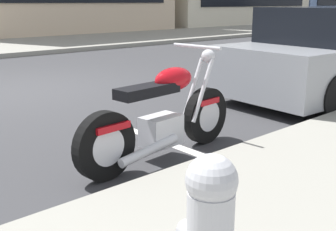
% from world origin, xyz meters
% --- Properties ---
extents(ground_plane, '(260.00, 260.00, 0.00)m').
position_xyz_m(ground_plane, '(0.00, 0.00, 0.00)').
color(ground_plane, '#333335').
extents(sidewalk_far_curb, '(120.00, 5.00, 0.14)m').
position_xyz_m(sidewalk_far_curb, '(12.00, 7.10, 0.07)').
color(sidewalk_far_curb, gray).
rests_on(sidewalk_far_curb, ground).
extents(parking_stall_stripe, '(0.12, 2.20, 0.01)m').
position_xyz_m(parking_stall_stripe, '(0.00, -4.00, 0.00)').
color(parking_stall_stripe, silver).
rests_on(parking_stall_stripe, ground).
extents(parked_motorcycle, '(2.05, 0.62, 1.11)m').
position_xyz_m(parked_motorcycle, '(-0.34, -4.21, 0.43)').
color(parked_motorcycle, black).
rests_on(parked_motorcycle, ground).
extents(parked_car_far_down_curb, '(4.39, 2.02, 1.46)m').
position_xyz_m(parked_car_far_down_curb, '(3.80, -3.87, 0.69)').
color(parked_car_far_down_curb, gray).
rests_on(parked_car_far_down_curb, ground).
extents(fire_hydrant, '(0.24, 0.36, 0.76)m').
position_xyz_m(fire_hydrant, '(-1.68, -6.09, 0.54)').
color(fire_hydrant, '#B7B7BC').
rests_on(fire_hydrant, sidewalk_near_curb).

